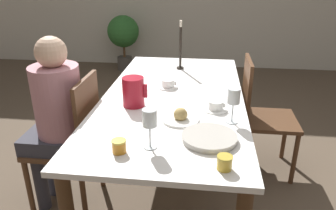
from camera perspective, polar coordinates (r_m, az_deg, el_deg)
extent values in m
plane|color=brown|center=(2.58, 0.80, -14.27)|extent=(20.00, 20.00, 0.00)
cube|color=white|center=(2.20, 0.90, 1.35)|extent=(0.93, 1.90, 0.03)
cylinder|color=#472D19|center=(3.22, -4.59, 1.23)|extent=(0.07, 0.07, 0.73)
cylinder|color=#472D19|center=(3.17, 9.89, 0.55)|extent=(0.07, 0.07, 0.73)
cylinder|color=#51331E|center=(2.40, -23.03, -13.22)|extent=(0.04, 0.04, 0.43)
cylinder|color=#51331E|center=(2.67, -19.26, -8.72)|extent=(0.04, 0.04, 0.43)
cylinder|color=#51331E|center=(2.25, -14.55, -14.58)|extent=(0.04, 0.04, 0.43)
cylinder|color=#51331E|center=(2.54, -11.60, -9.59)|extent=(0.04, 0.04, 0.43)
cube|color=#51331E|center=(2.34, -17.79, -6.76)|extent=(0.42, 0.42, 0.03)
cube|color=#51331E|center=(2.15, -13.79, -1.47)|extent=(0.03, 0.39, 0.47)
cylinder|color=#51331E|center=(3.00, 19.63, -5.10)|extent=(0.04, 0.04, 0.43)
cylinder|color=#51331E|center=(2.69, 21.16, -8.82)|extent=(0.04, 0.04, 0.43)
cylinder|color=#51331E|center=(2.93, 12.57, -4.86)|extent=(0.04, 0.04, 0.43)
cylinder|color=#51331E|center=(2.61, 13.22, -8.66)|extent=(0.04, 0.04, 0.43)
cube|color=#51331E|center=(2.70, 17.21, -2.53)|extent=(0.42, 0.42, 0.03)
cube|color=#51331E|center=(2.57, 13.54, 2.67)|extent=(0.03, 0.39, 0.47)
cylinder|color=#33333D|center=(2.43, -21.33, -12.01)|extent=(0.09, 0.09, 0.46)
cylinder|color=#33333D|center=(2.55, -19.70, -10.02)|extent=(0.09, 0.09, 0.46)
cube|color=#33333D|center=(2.32, -19.78, -5.58)|extent=(0.30, 0.34, 0.11)
cylinder|color=#B77A84|center=(2.17, -18.62, 0.59)|extent=(0.30, 0.30, 0.46)
sphere|color=#D6AD8E|center=(2.07, -19.73, 8.66)|extent=(0.19, 0.19, 0.19)
cylinder|color=#D6AD8E|center=(2.35, -19.10, 5.25)|extent=(0.25, 0.06, 0.20)
cylinder|color=#A31423|center=(2.01, -6.06, 2.29)|extent=(0.13, 0.13, 0.18)
cube|color=#A31423|center=(1.99, -3.93, 2.45)|extent=(0.02, 0.02, 0.08)
cone|color=#A31423|center=(2.00, -7.64, 4.30)|extent=(0.04, 0.04, 0.04)
cylinder|color=white|center=(1.86, 11.01, -2.89)|extent=(0.07, 0.07, 0.00)
cylinder|color=white|center=(1.83, 11.15, -1.27)|extent=(0.01, 0.01, 0.11)
cylinder|color=white|center=(1.79, 11.38, 1.56)|extent=(0.07, 0.07, 0.08)
cylinder|color=white|center=(1.59, -3.11, -7.29)|extent=(0.07, 0.07, 0.00)
cylinder|color=white|center=(1.56, -3.15, -5.46)|extent=(0.01, 0.01, 0.11)
cylinder|color=white|center=(1.51, -3.23, -2.23)|extent=(0.07, 0.07, 0.08)
cylinder|color=gold|center=(1.52, -3.22, -2.87)|extent=(0.06, 0.06, 0.05)
cylinder|color=white|center=(1.99, 8.28, -0.80)|extent=(0.15, 0.15, 0.01)
cylinder|color=white|center=(1.98, 8.33, -0.03)|extent=(0.09, 0.09, 0.05)
cube|color=white|center=(1.98, 9.78, -0.03)|extent=(0.01, 0.01, 0.03)
cylinder|color=white|center=(2.34, 0.01, 3.15)|extent=(0.15, 0.15, 0.01)
cylinder|color=white|center=(2.33, 0.01, 3.82)|extent=(0.09, 0.09, 0.05)
cube|color=white|center=(2.32, 1.24, 3.83)|extent=(0.01, 0.01, 0.03)
cylinder|color=#B7B2A8|center=(1.65, 7.20, -5.86)|extent=(0.27, 0.27, 0.02)
cylinder|color=#B7B2A8|center=(1.64, 7.22, -5.40)|extent=(0.28, 0.28, 0.01)
cylinder|color=white|center=(1.84, 2.19, -2.53)|extent=(0.21, 0.21, 0.01)
sphere|color=tan|center=(1.83, 2.20, -1.65)|extent=(0.08, 0.08, 0.08)
cylinder|color=gold|center=(1.43, 9.82, -9.86)|extent=(0.07, 0.07, 0.06)
cylinder|color=gold|center=(1.42, 9.89, -8.92)|extent=(0.07, 0.07, 0.01)
cylinder|color=#C67A1E|center=(1.55, -8.53, -7.12)|extent=(0.07, 0.07, 0.06)
cylinder|color=gold|center=(1.53, -8.59, -6.22)|extent=(0.07, 0.07, 0.01)
cylinder|color=black|center=(2.77, 2.14, 6.47)|extent=(0.06, 0.06, 0.01)
cylinder|color=black|center=(2.73, 2.19, 9.99)|extent=(0.02, 0.02, 0.34)
cylinder|color=beige|center=(2.69, 2.26, 14.00)|extent=(0.02, 0.02, 0.05)
cylinder|color=#4C4742|center=(5.37, -7.52, 7.24)|extent=(0.24, 0.24, 0.21)
cylinder|color=brown|center=(5.32, -7.63, 9.34)|extent=(0.04, 0.04, 0.20)
sphere|color=#2D6B2D|center=(5.26, -7.81, 12.59)|extent=(0.49, 0.49, 0.49)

